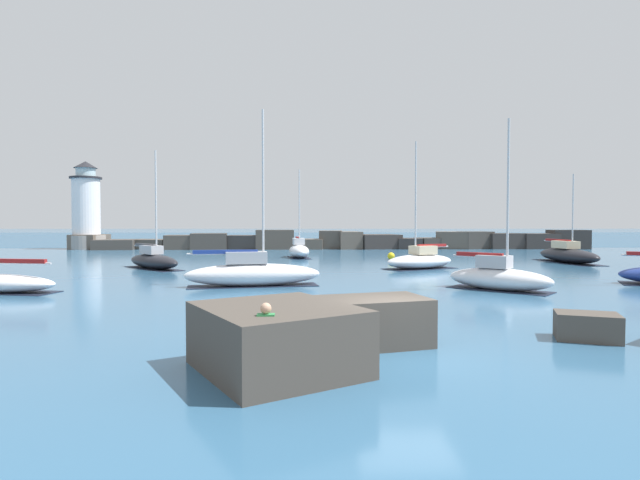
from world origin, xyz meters
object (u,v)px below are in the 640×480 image
(sailboat_moored_0, at_px, (253,273))
(sailboat_moored_5, at_px, (299,250))
(sailboat_moored_2, at_px, (153,260))
(lighthouse, at_px, (86,212))
(sailboat_moored_3, at_px, (499,277))
(mooring_buoy_orange_near, at_px, (391,256))
(sailboat_moored_4, at_px, (420,260))
(person_on_rocks, at_px, (266,340))
(sailboat_moored_1, at_px, (568,255))

(sailboat_moored_0, distance_m, sailboat_moored_5, 22.10)
(sailboat_moored_2, bearing_deg, lighthouse, 121.14)
(sailboat_moored_3, distance_m, mooring_buoy_orange_near, 21.27)
(sailboat_moored_2, bearing_deg, sailboat_moored_4, -1.48)
(sailboat_moored_0, height_order, sailboat_moored_3, sailboat_moored_0)
(sailboat_moored_2, bearing_deg, sailboat_moored_0, -51.00)
(lighthouse, height_order, sailboat_moored_5, lighthouse)
(sailboat_moored_5, height_order, mooring_buoy_orange_near, sailboat_moored_5)
(lighthouse, bearing_deg, sailboat_moored_4, -38.35)
(sailboat_moored_2, distance_m, person_on_rocks, 29.17)
(sailboat_moored_2, height_order, sailboat_moored_5, sailboat_moored_2)
(mooring_buoy_orange_near, bearing_deg, sailboat_moored_1, -14.99)
(person_on_rocks, bearing_deg, sailboat_moored_2, 111.28)
(sailboat_moored_3, relative_size, sailboat_moored_5, 1.00)
(lighthouse, xyz_separation_m, person_on_rocks, (28.19, -56.33, -3.90))
(sailboat_moored_3, xyz_separation_m, person_on_rocks, (-10.55, -14.74, 0.32))
(lighthouse, xyz_separation_m, mooring_buoy_orange_near, (36.89, -20.40, -4.55))
(lighthouse, distance_m, sailboat_moored_2, 34.31)
(sailboat_moored_2, relative_size, sailboat_moored_3, 1.02)
(sailboat_moored_0, bearing_deg, sailboat_moored_5, 84.40)
(sailboat_moored_3, distance_m, sailboat_moored_4, 11.99)
(sailboat_moored_0, bearing_deg, sailboat_moored_2, 129.00)
(sailboat_moored_0, xyz_separation_m, sailboat_moored_1, (25.37, 15.34, -0.02))
(sailboat_moored_1, relative_size, sailboat_moored_5, 0.96)
(sailboat_moored_4, height_order, person_on_rocks, sailboat_moored_4)
(sailboat_moored_0, relative_size, sailboat_moored_2, 1.09)
(sailboat_moored_4, bearing_deg, person_on_rocks, -109.21)
(sailboat_moored_0, xyz_separation_m, mooring_buoy_orange_near, (10.78, 19.25, -0.37))
(lighthouse, height_order, sailboat_moored_0, lighthouse)
(sailboat_moored_1, distance_m, person_on_rocks, 39.59)
(mooring_buoy_orange_near, bearing_deg, sailboat_moored_4, -86.29)
(sailboat_moored_1, xyz_separation_m, person_on_rocks, (-23.28, -32.02, 0.30))
(sailboat_moored_4, bearing_deg, sailboat_moored_0, -138.71)
(mooring_buoy_orange_near, relative_size, person_on_rocks, 0.50)
(sailboat_moored_5, bearing_deg, sailboat_moored_3, -66.36)
(sailboat_moored_0, distance_m, sailboat_moored_2, 13.52)
(sailboat_moored_3, relative_size, sailboat_moored_4, 0.91)
(sailboat_moored_3, xyz_separation_m, sailboat_moored_5, (-10.48, 23.94, 0.07))
(sailboat_moored_3, bearing_deg, sailboat_moored_5, 113.64)
(lighthouse, relative_size, sailboat_moored_3, 1.34)
(sailboat_moored_1, bearing_deg, sailboat_moored_4, -159.07)
(sailboat_moored_5, bearing_deg, sailboat_moored_1, -16.01)
(sailboat_moored_5, bearing_deg, person_on_rocks, -90.11)
(sailboat_moored_5, xyz_separation_m, person_on_rocks, (-0.08, -38.68, 0.25))
(sailboat_moored_1, bearing_deg, lighthouse, 154.73)
(sailboat_moored_4, bearing_deg, sailboat_moored_3, -83.97)
(sailboat_moored_0, bearing_deg, person_on_rocks, -82.88)
(sailboat_moored_4, height_order, sailboat_moored_5, sailboat_moored_4)
(sailboat_moored_1, height_order, sailboat_moored_3, sailboat_moored_3)
(sailboat_moored_2, relative_size, mooring_buoy_orange_near, 9.97)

